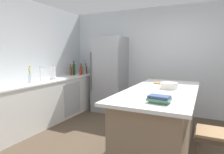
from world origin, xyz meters
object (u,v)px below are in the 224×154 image
cutting_board (163,83)px  sink_faucet (41,73)px  bar_stool (213,143)px  gin_bottle (82,70)px  hot_sauce_bottle (80,72)px  mixing_bowl (169,86)px  wine_bottle (74,69)px  cookbook_stack (159,99)px  soda_bottle (85,69)px  paper_towel_roll (53,73)px  vinegar_bottle (81,70)px  syrup_bottle (71,71)px  kitchen_island (160,119)px  flower_vase (30,77)px  whiskey_bottle (86,70)px  refrigerator (110,74)px

cutting_board → sink_faucet: bearing=-167.7°
bar_stool → gin_bottle: 3.93m
hot_sauce_bottle → mixing_bowl: (2.47, -1.17, -0.02)m
cutting_board → wine_bottle: bearing=166.2°
cutting_board → cookbook_stack: bearing=-80.7°
bar_stool → mixing_bowl: size_ratio=2.63×
cutting_board → soda_bottle: bearing=157.3°
paper_towel_roll → gin_bottle: (-0.03, 1.15, -0.02)m
vinegar_bottle → cookbook_stack: bearing=-40.4°
wine_bottle → mixing_bowl: (2.61, -1.07, -0.09)m
syrup_bottle → cutting_board: syrup_bottle is taller
kitchen_island → cutting_board: (-0.09, 0.59, 0.47)m
sink_faucet → hot_sauce_bottle: (0.14, 1.23, -0.07)m
flower_vase → syrup_bottle: size_ratio=1.17×
whiskey_bottle → mixing_bowl: bearing=-31.2°
flower_vase → whiskey_bottle: (-0.03, 1.97, 0.00)m
wine_bottle → whiskey_bottle: bearing=85.5°
vinegar_bottle → cookbook_stack: (2.58, -2.19, -0.06)m
paper_towel_roll → soda_bottle: bearing=89.5°
sink_faucet → mixing_bowl: bearing=1.4°
paper_towel_roll → vinegar_bottle: 1.04m
paper_towel_roll → hot_sauce_bottle: bearing=85.6°
bar_stool → soda_bottle: bearing=143.3°
kitchen_island → mixing_bowl: mixing_bowl is taller
flower_vase → vinegar_bottle: size_ratio=1.13×
kitchen_island → flower_vase: (-2.45, -0.29, 0.55)m
kitchen_island → whiskey_bottle: bearing=145.9°
sink_faucet → hot_sauce_bottle: 1.24m
kitchen_island → soda_bottle: 2.97m
kitchen_island → whiskey_bottle: 3.05m
syrup_bottle → refrigerator: bearing=23.9°
bar_stool → mixing_bowl: mixing_bowl is taller
vinegar_bottle → syrup_bottle: size_ratio=1.03×
whiskey_bottle → cutting_board: bearing=-24.5°
refrigerator → soda_bottle: refrigerator is taller
refrigerator → sink_faucet: refrigerator is taller
refrigerator → flower_vase: refrigerator is taller
kitchen_island → mixing_bowl: 0.53m
refrigerator → flower_vase: (-0.82, -1.81, 0.08)m
wine_bottle → syrup_bottle: size_ratio=1.32×
cookbook_stack → syrup_bottle: bearing=144.6°
bar_stool → syrup_bottle: bearing=150.1°
bar_stool → gin_bottle: size_ratio=2.47×
refrigerator → paper_towel_roll: bearing=-125.0°
refrigerator → mixing_bowl: size_ratio=7.19×
bar_stool → sink_faucet: bearing=165.7°
bar_stool → cookbook_stack: 0.70m
flower_vase → mixing_bowl: 2.57m
refrigerator → sink_faucet: size_ratio=6.32×
refrigerator → soda_bottle: 0.82m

